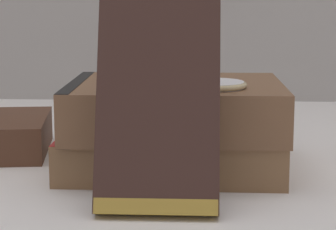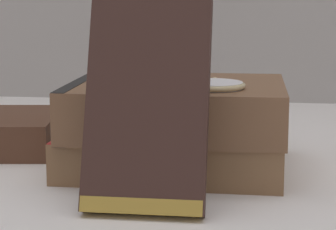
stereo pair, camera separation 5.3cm
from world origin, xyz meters
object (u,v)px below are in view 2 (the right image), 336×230
Objects in this scene: book_flat_bottom at (170,148)px; pocket_watch at (213,85)px; book_leaning_front at (147,111)px; book_flat_top at (172,107)px.

book_flat_bottom is 3.36× the size of pocket_watch.
book_leaning_front reaches higher than pocket_watch.
pocket_watch is at bearing 63.46° from book_leaning_front.
book_flat_bottom is 0.09m from pocket_watch.
book_flat_bottom is at bearing 136.04° from pocket_watch.
book_flat_top is 3.30× the size of pocket_watch.
book_leaning_front reaches higher than book_flat_top.
book_flat_top is 0.12m from book_leaning_front.
book_leaning_front is 0.10m from pocket_watch.
pocket_watch is at bearing -40.57° from book_flat_top.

